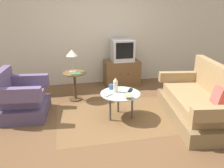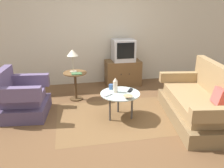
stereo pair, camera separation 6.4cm
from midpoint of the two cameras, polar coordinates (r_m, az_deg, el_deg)
The scene contains 16 objects.
ground_plane at distance 4.03m, azimuth 1.17°, elevation -9.21°, with size 16.00×16.00×0.00m, color brown.
back_wall at distance 5.75m, azimuth -3.62°, elevation 13.52°, with size 9.00×0.12×2.70m, color #BCB29E.
area_rug at distance 4.17m, azimuth 2.40°, elevation -8.17°, with size 2.22×1.55×0.00m, color brown.
armchair at distance 4.43m, azimuth -21.21°, elevation -3.51°, with size 0.90×0.94×0.84m.
couch at distance 4.25m, azimuth 21.32°, elevation -4.53°, with size 1.14×1.92×0.95m.
coffee_table at distance 4.00m, azimuth 2.48°, elevation -2.89°, with size 0.69×0.69×0.46m.
side_table at distance 4.81m, azimuth -8.69°, elevation 0.95°, with size 0.48×0.48×0.60m.
tv_stand at distance 5.73m, azimuth 2.99°, elevation 2.85°, with size 0.85×0.51×0.61m.
television at distance 5.58m, azimuth 3.15°, elevation 8.34°, with size 0.52×0.46×0.52m.
table_lamp at distance 4.69m, azimuth -9.40°, elevation 7.33°, with size 0.22×0.22×0.47m.
vase at distance 3.97m, azimuth 1.28°, elevation -0.31°, with size 0.08×0.08×0.26m.
mug at distance 4.14m, azimuth 0.31°, elevation -0.68°, with size 0.13×0.09×0.09m.
bowl at distance 3.76m, azimuth 4.48°, elevation -3.22°, with size 0.16×0.16×0.05m.
tv_remote_dark at distance 4.09m, azimuth 4.94°, elevation -1.56°, with size 0.13×0.18×0.02m.
tv_remote_silver at distance 3.87m, azimuth -0.53°, elevation -2.74°, with size 0.17×0.15×0.02m.
book at distance 4.63m, azimuth -8.34°, elevation 2.56°, with size 0.21×0.14×0.02m.
Camera 2 is at (-0.74, -3.46, 1.92)m, focal length 36.93 mm.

